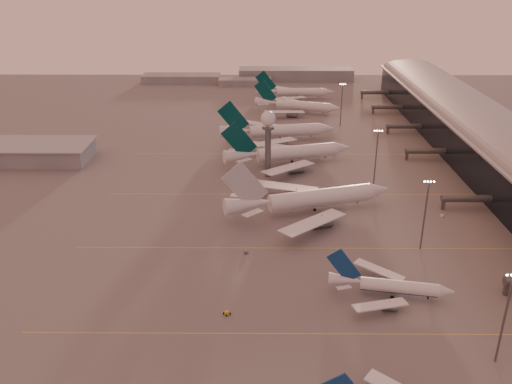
{
  "coord_description": "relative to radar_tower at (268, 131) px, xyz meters",
  "views": [
    {
      "loc": [
        1.32,
        -103.53,
        88.58
      ],
      "look_at": [
        0.09,
        77.39,
        10.71
      ],
      "focal_mm": 38.0,
      "sensor_mm": 36.0,
      "label": 1
    }
  ],
  "objects": [
    {
      "name": "ground",
      "position": [
        -5.0,
        -120.0,
        -20.95
      ],
      "size": [
        700.0,
        700.0,
        0.0
      ],
      "primitive_type": "plane",
      "color": "#5F5C5C",
      "rests_on": "ground"
    },
    {
      "name": "taxiway_markings",
      "position": [
        25.0,
        -64.0,
        -20.94
      ],
      "size": [
        180.0,
        185.25,
        0.02
      ],
      "color": "gold",
      "rests_on": "ground"
    },
    {
      "name": "hangar",
      "position": [
        -125.0,
        20.0,
        -16.63
      ],
      "size": [
        82.0,
        27.0,
        8.5
      ],
      "color": "slate",
      "rests_on": "ground"
    },
    {
      "name": "radar_tower",
      "position": [
        0.0,
        0.0,
        0.0
      ],
      "size": [
        6.4,
        6.4,
        31.1
      ],
      "color": "#4F5156",
      "rests_on": "ground"
    },
    {
      "name": "mast_a",
      "position": [
        53.0,
        -120.0,
        -7.21
      ],
      "size": [
        3.6,
        0.56,
        25.0
      ],
      "color": "#4F5156",
      "rests_on": "ground"
    },
    {
      "name": "mast_b",
      "position": [
        50.0,
        -65.0,
        -7.21
      ],
      "size": [
        3.6,
        0.56,
        25.0
      ],
      "color": "#4F5156",
      "rests_on": "ground"
    },
    {
      "name": "mast_c",
      "position": [
        45.0,
        -10.0,
        -7.21
      ],
      "size": [
        3.6,
        0.56,
        25.0
      ],
      "color": "#4F5156",
      "rests_on": "ground"
    },
    {
      "name": "mast_d",
      "position": [
        43.0,
        80.0,
        -7.21
      ],
      "size": [
        3.6,
        0.56,
        25.0
      ],
      "color": "#4F5156",
      "rests_on": "ground"
    },
    {
      "name": "distant_horizon",
      "position": [
        -2.38,
        205.14,
        -17.06
      ],
      "size": [
        165.0,
        37.5,
        9.0
      ],
      "color": "slate",
      "rests_on": "ground"
    },
    {
      "name": "narrowbody_mid",
      "position": [
        33.47,
        -92.92,
        -18.12
      ],
      "size": [
        35.54,
        28.12,
        13.99
      ],
      "color": "silver",
      "rests_on": "ground"
    },
    {
      "name": "widebody_white",
      "position": [
        15.56,
        -37.11,
        -16.87
      ],
      "size": [
        64.95,
        51.29,
        23.53
      ],
      "color": "silver",
      "rests_on": "ground"
    },
    {
      "name": "greentail_a",
      "position": [
        9.98,
        15.96,
        -16.93
      ],
      "size": [
        61.23,
        48.8,
        22.76
      ],
      "color": "silver",
      "rests_on": "ground"
    },
    {
      "name": "greentail_b",
      "position": [
        5.86,
        51.87,
        -16.99
      ],
      "size": [
        61.49,
        49.31,
        22.44
      ],
      "color": "silver",
      "rests_on": "ground"
    },
    {
      "name": "greentail_c",
      "position": [
        19.86,
        107.98,
        -17.43
      ],
      "size": [
        53.43,
        42.53,
        19.95
      ],
      "color": "silver",
      "rests_on": "ground"
    },
    {
      "name": "greentail_d",
      "position": [
        20.91,
        145.44,
        -17.49
      ],
      "size": [
        53.82,
        43.5,
        19.56
      ],
      "color": "silver",
      "rests_on": "ground"
    },
    {
      "name": "gsv_tug_mid",
      "position": [
        -12.4,
        -102.03,
        -20.43
      ],
      "size": [
        3.87,
        4.05,
        1.0
      ],
      "color": "gold",
      "rests_on": "ground"
    },
    {
      "name": "gsv_truck_b",
      "position": [
        36.54,
        -80.82,
        -19.84
      ],
      "size": [
        5.69,
        3.93,
        2.17
      ],
      "color": "white",
      "rests_on": "ground"
    },
    {
      "name": "gsv_truck_c",
      "position": [
        -7.71,
        -68.62,
        -19.83
      ],
      "size": [
        5.78,
        3.67,
        2.2
      ],
      "color": "#575A5C",
      "rests_on": "ground"
    },
    {
      "name": "gsv_catering_b",
      "position": [
        64.81,
        -40.95,
        -19.04
      ],
      "size": [
        4.8,
        2.52,
        3.81
      ],
      "color": "white",
      "rests_on": "ground"
    },
    {
      "name": "gsv_tug_far",
      "position": [
        14.33,
        -20.79,
        -20.38
      ],
      "size": [
        4.43,
        4.24,
        1.1
      ],
      "color": "white",
      "rests_on": "ground"
    },
    {
      "name": "gsv_truck_d",
      "position": [
        -15.57,
        -0.19,
        -19.71
      ],
      "size": [
        3.8,
        6.39,
        2.43
      ],
      "color": "#575A5C",
      "rests_on": "ground"
    },
    {
      "name": "gsv_tug_hangar",
      "position": [
        34.04,
        32.43,
        -20.5
      ],
      "size": [
        3.57,
        3.15,
        0.88
      ],
      "color": "gold",
      "rests_on": "ground"
    }
  ]
}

